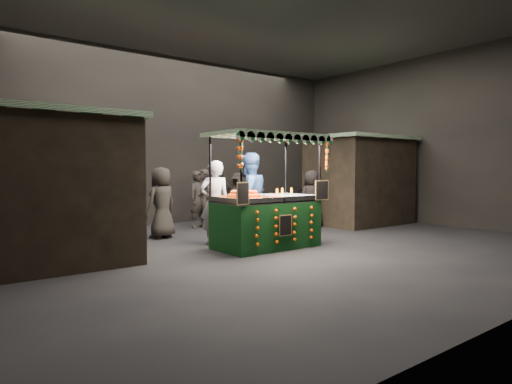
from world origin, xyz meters
TOP-DOWN VIEW (x-y plane):
  - ground at (0.00, 0.00)m, footprint 12.00×12.00m
  - market_hall at (0.00, 0.00)m, footprint 12.10×10.10m
  - neighbour_stall_left at (-4.40, 1.00)m, footprint 3.00×2.20m
  - neighbour_stall_right at (4.40, 1.50)m, footprint 3.00×2.20m
  - juice_stall at (-0.34, 0.02)m, footprint 2.44×1.43m
  - vendor_grey at (-0.97, 1.06)m, footprint 0.76×0.60m
  - vendor_blue at (-0.03, 1.07)m, footprint 0.99×0.77m
  - shopper_0 at (0.08, 3.58)m, footprint 0.64×0.48m
  - shopper_1 at (1.46, 3.09)m, footprint 1.11×0.98m
  - shopper_2 at (0.66, 3.28)m, footprint 0.97×0.45m
  - shopper_3 at (2.08, 4.50)m, footprint 1.12×0.87m
  - shopper_4 at (-1.52, 2.53)m, footprint 0.95×0.76m
  - shopper_5 at (4.50, 3.25)m, footprint 1.16×1.61m
  - shopper_6 at (0.19, 3.51)m, footprint 0.39×0.60m
  - shopper_7 at (2.72, 1.80)m, footprint 0.86×0.64m

SIDE VIEW (x-z plane):
  - ground at x=0.00m, z-range 0.00..0.00m
  - juice_stall at x=-0.34m, z-range -0.45..1.92m
  - shopper_3 at x=2.08m, z-range 0.00..1.52m
  - shopper_0 at x=0.08m, z-range 0.00..1.58m
  - shopper_7 at x=2.72m, z-range 0.00..1.60m
  - shopper_2 at x=0.66m, z-range 0.00..1.62m
  - shopper_6 at x=0.19m, z-range 0.00..1.63m
  - shopper_4 at x=-1.52m, z-range 0.00..1.68m
  - shopper_5 at x=4.50m, z-range 0.00..1.68m
  - vendor_grey at x=-0.97m, z-range 0.00..1.82m
  - shopper_1 at x=1.46m, z-range 0.00..1.91m
  - vendor_blue at x=-0.03m, z-range 0.00..2.01m
  - neighbour_stall_left at x=-4.40m, z-range 0.01..2.61m
  - neighbour_stall_right at x=4.40m, z-range 0.01..2.61m
  - market_hall at x=0.00m, z-range 0.86..5.91m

